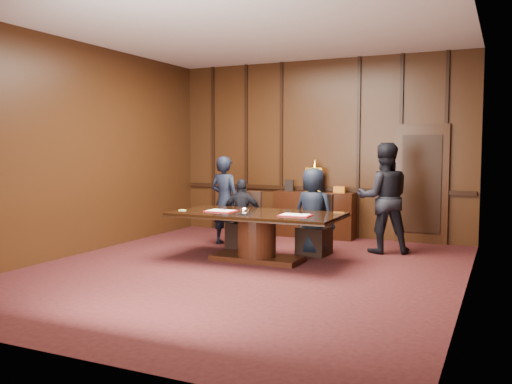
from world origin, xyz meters
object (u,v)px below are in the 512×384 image
(signatory_left, at_px, (242,214))
(witness_right, at_px, (384,198))
(conference_table, at_px, (257,228))
(signatory_right, at_px, (313,212))
(sideboard, at_px, (315,213))
(witness_left, at_px, (225,200))

(signatory_left, distance_m, witness_right, 2.42)
(conference_table, bearing_deg, signatory_right, 50.91)
(witness_right, bearing_deg, signatory_left, -4.10)
(signatory_left, relative_size, witness_right, 0.66)
(sideboard, distance_m, signatory_left, 1.89)
(conference_table, distance_m, witness_left, 1.59)
(signatory_right, xyz_separation_m, witness_right, (0.99, 0.71, 0.21))
(sideboard, height_order, signatory_right, sideboard)
(signatory_left, bearing_deg, sideboard, -128.41)
(conference_table, bearing_deg, witness_left, 136.74)
(sideboard, xyz_separation_m, signatory_right, (0.56, -1.74, 0.23))
(conference_table, height_order, signatory_right, signatory_right)
(witness_left, xyz_separation_m, witness_right, (2.78, 0.44, 0.12))
(witness_left, bearing_deg, signatory_left, 158.20)
(signatory_right, distance_m, witness_left, 1.81)
(sideboard, distance_m, witness_right, 1.92)
(signatory_right, distance_m, witness_right, 1.24)
(witness_right, bearing_deg, signatory_right, 14.24)
(conference_table, distance_m, signatory_left, 1.04)
(conference_table, xyz_separation_m, witness_left, (-1.14, 1.07, 0.30))
(conference_table, bearing_deg, sideboard, 88.08)
(signatory_left, bearing_deg, signatory_right, 164.49)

